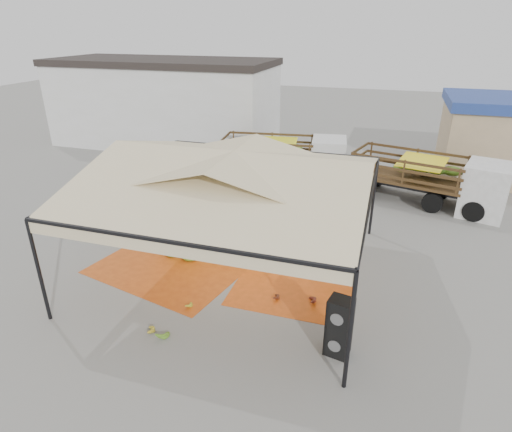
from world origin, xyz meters
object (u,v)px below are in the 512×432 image
(vendor, at_px, (324,193))
(banana_heap, at_px, (221,219))
(speaker_stack, at_px, (339,327))
(truck_left, at_px, (289,153))
(truck_right, at_px, (434,175))

(vendor, bearing_deg, banana_heap, 29.87)
(banana_heap, bearing_deg, speaker_stack, -45.30)
(banana_heap, distance_m, truck_left, 7.43)
(speaker_stack, xyz_separation_m, truck_left, (-4.26, 12.53, 0.53))
(vendor, height_order, truck_right, truck_right)
(speaker_stack, xyz_separation_m, vendor, (-1.76, 8.69, 0.02))
(vendor, xyz_separation_m, truck_right, (4.43, 2.18, 0.55))
(banana_heap, xyz_separation_m, truck_right, (7.80, 5.68, 0.72))
(truck_right, bearing_deg, vendor, -138.41)
(truck_left, height_order, truck_right, truck_right)
(banana_heap, distance_m, speaker_stack, 7.30)
(speaker_stack, distance_m, vendor, 8.86)
(banana_heap, xyz_separation_m, truck_left, (0.87, 7.34, 0.68))
(truck_left, bearing_deg, speaker_stack, -78.55)
(banana_heap, distance_m, vendor, 4.86)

